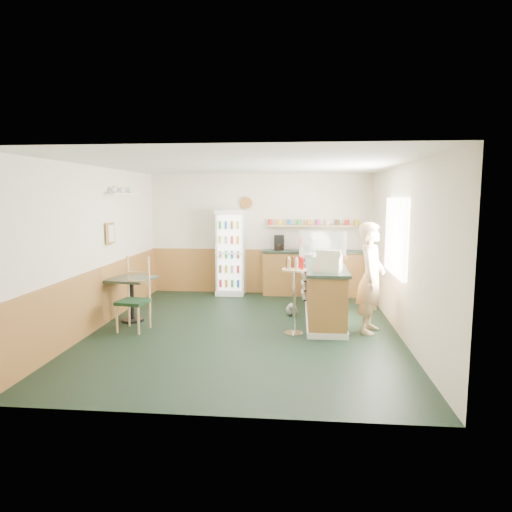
# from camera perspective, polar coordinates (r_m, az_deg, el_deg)

# --- Properties ---
(ground) EXTENTS (6.00, 6.00, 0.00)m
(ground) POSITION_cam_1_polar(r_m,az_deg,el_deg) (7.68, -1.46, -9.22)
(ground) COLOR black
(ground) RESTS_ON ground
(room_envelope) EXTENTS (5.04, 6.02, 2.72)m
(room_envelope) POSITION_cam_1_polar(r_m,az_deg,el_deg) (8.13, -2.48, 2.68)
(room_envelope) COLOR beige
(room_envelope) RESTS_ON ground
(service_counter) EXTENTS (0.68, 3.01, 1.01)m
(service_counter) POSITION_cam_1_polar(r_m,az_deg,el_deg) (8.57, 8.42, -4.34)
(service_counter) COLOR olive
(service_counter) RESTS_ON ground
(back_counter) EXTENTS (2.24, 0.42, 1.69)m
(back_counter) POSITION_cam_1_polar(r_m,az_deg,el_deg) (10.24, 7.03, -1.86)
(back_counter) COLOR olive
(back_counter) RESTS_ON ground
(drinks_fridge) EXTENTS (0.63, 0.53, 1.90)m
(drinks_fridge) POSITION_cam_1_polar(r_m,az_deg,el_deg) (10.23, -3.20, 0.44)
(drinks_fridge) COLOR white
(drinks_fridge) RESTS_ON ground
(display_case) EXTENTS (0.91, 0.48, 0.52)m
(display_case) POSITION_cam_1_polar(r_m,az_deg,el_deg) (9.07, 8.31, 1.48)
(display_case) COLOR silver
(display_case) RESTS_ON service_counter
(cash_register) EXTENTS (0.50, 0.52, 0.24)m
(cash_register) POSITION_cam_1_polar(r_m,az_deg,el_deg) (7.44, 8.93, -0.90)
(cash_register) COLOR beige
(cash_register) RESTS_ON service_counter
(shopkeeper) EXTENTS (0.60, 0.71, 1.80)m
(shopkeeper) POSITION_cam_1_polar(r_m,az_deg,el_deg) (7.59, 14.17, -2.67)
(shopkeeper) COLOR tan
(shopkeeper) RESTS_ON ground
(condiment_stand) EXTENTS (0.40, 0.40, 1.24)m
(condiment_stand) POSITION_cam_1_polar(r_m,az_deg,el_deg) (7.29, 4.82, -3.65)
(condiment_stand) COLOR silver
(condiment_stand) RESTS_ON ground
(newspaper_rack) EXTENTS (0.09, 0.45, 0.71)m
(newspaper_rack) POSITION_cam_1_polar(r_m,az_deg,el_deg) (8.84, 6.02, -3.12)
(newspaper_rack) COLOR black
(newspaper_rack) RESTS_ON ground
(cafe_table) EXTENTS (0.82, 0.82, 0.78)m
(cafe_table) POSITION_cam_1_polar(r_m,az_deg,el_deg) (8.37, -15.28, -4.21)
(cafe_table) COLOR black
(cafe_table) RESTS_ON ground
(cafe_chair) EXTENTS (0.52, 0.52, 1.21)m
(cafe_chair) POSITION_cam_1_polar(r_m,az_deg,el_deg) (7.85, -14.91, -4.33)
(cafe_chair) COLOR black
(cafe_chair) RESTS_ON ground
(dog_doorstop) EXTENTS (0.21, 0.27, 0.25)m
(dog_doorstop) POSITION_cam_1_polar(r_m,az_deg,el_deg) (8.55, 4.47, -6.65)
(dog_doorstop) COLOR gray
(dog_doorstop) RESTS_ON ground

